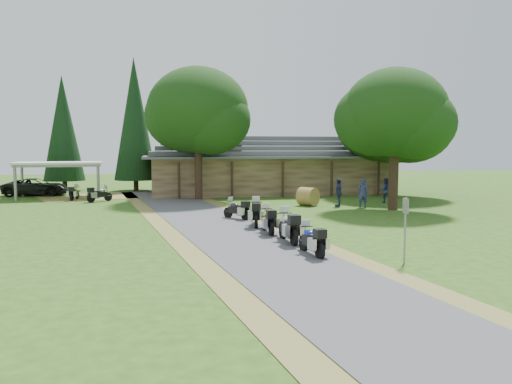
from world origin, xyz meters
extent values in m
plane|color=#2D4C15|center=(0.00, 0.00, 0.00)|extent=(120.00, 120.00, 0.00)
plane|color=#404043|center=(-0.50, 4.00, 0.00)|extent=(51.95, 51.95, 0.00)
imported|color=black|center=(-13.16, 24.78, 1.05)|extent=(2.58, 5.58, 2.10)
imported|color=navy|center=(9.32, 11.88, 1.11)|extent=(0.67, 0.51, 2.23)
imported|color=navy|center=(12.02, 14.18, 1.03)|extent=(0.69, 0.59, 2.07)
imported|color=navy|center=(8.05, 12.82, 1.07)|extent=(0.56, 0.69, 2.14)
cylinder|color=olive|center=(6.20, 13.61, 0.61)|extent=(1.64, 1.62, 1.22)
cone|color=black|center=(-5.44, 27.97, 5.92)|extent=(3.77, 3.77, 11.85)
cone|color=black|center=(-11.67, 28.98, 5.12)|extent=(3.57, 3.57, 10.24)
camera|label=1|loc=(-3.72, -18.00, 3.80)|focal=35.00mm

